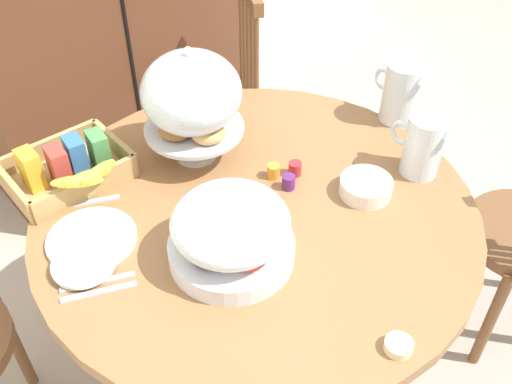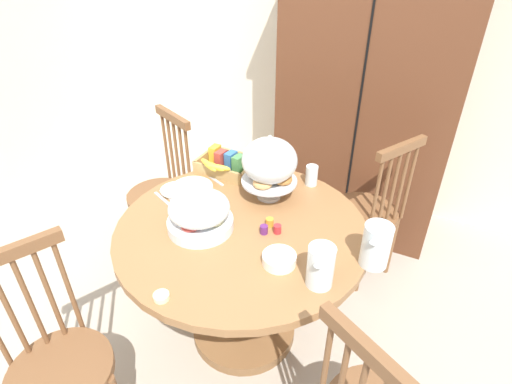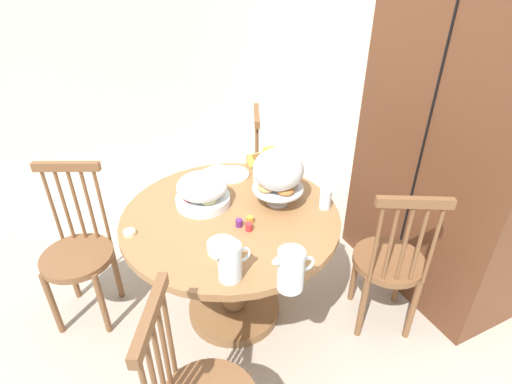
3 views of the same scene
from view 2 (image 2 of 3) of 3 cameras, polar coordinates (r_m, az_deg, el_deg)
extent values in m
plane|color=#A89E8E|center=(2.28, -0.73, -23.14)|extent=(10.00, 10.00, 0.00)
cube|color=silver|center=(3.07, 15.94, 20.72)|extent=(4.80, 0.06, 2.60)
cube|color=brown|center=(2.83, 15.56, 12.35)|extent=(1.10, 0.56, 1.90)
cube|color=black|center=(2.54, 14.40, 12.46)|extent=(0.01, 0.01, 1.52)
cylinder|color=olive|center=(1.89, -2.03, -5.26)|extent=(1.16, 1.16, 0.04)
cylinder|color=brown|center=(2.12, -1.85, -12.39)|extent=(0.14, 0.14, 0.63)
cylinder|color=brown|center=(2.38, -1.69, -18.40)|extent=(0.56, 0.56, 0.06)
cylinder|color=brown|center=(1.45, 9.62, -23.57)|extent=(0.02, 0.02, 0.48)
cube|color=brown|center=(1.20, 15.69, -20.87)|extent=(0.33, 0.21, 0.05)
cylinder|color=brown|center=(2.55, 14.92, -2.80)|extent=(0.40, 0.40, 0.04)
cylinder|color=brown|center=(2.84, 14.10, -4.18)|extent=(0.04, 0.04, 0.45)
cylinder|color=brown|center=(2.67, 10.00, -6.34)|extent=(0.04, 0.04, 0.45)
cylinder|color=brown|center=(2.71, 18.43, -7.03)|extent=(0.04, 0.04, 0.45)
cylinder|color=brown|center=(2.53, 14.41, -9.54)|extent=(0.04, 0.04, 0.45)
cylinder|color=brown|center=(2.44, 20.66, 1.16)|extent=(0.02, 0.02, 0.48)
cylinder|color=brown|center=(2.39, 19.66, 0.66)|extent=(0.02, 0.02, 0.48)
cylinder|color=brown|center=(2.34, 18.62, 0.14)|extent=(0.02, 0.02, 0.48)
cylinder|color=brown|center=(2.29, 17.53, -0.40)|extent=(0.02, 0.02, 0.48)
cylinder|color=brown|center=(2.24, 16.39, -0.97)|extent=(0.02, 0.02, 0.48)
cube|color=brown|center=(2.22, 19.79, 5.79)|extent=(0.20, 0.33, 0.05)
cylinder|color=brown|center=(2.68, -13.45, -0.59)|extent=(0.40, 0.40, 0.04)
cylinder|color=brown|center=(2.87, -16.63, -4.10)|extent=(0.04, 0.04, 0.45)
cylinder|color=brown|center=(2.66, -14.09, -6.98)|extent=(0.04, 0.04, 0.45)
cylinder|color=brown|center=(2.96, -11.77, -2.11)|extent=(0.04, 0.04, 0.45)
cylinder|color=brown|center=(2.75, -8.94, -4.73)|extent=(0.04, 0.04, 0.45)
cylinder|color=brown|center=(2.73, -12.50, 6.05)|extent=(0.02, 0.02, 0.48)
cylinder|color=brown|center=(2.67, -11.78, 5.54)|extent=(0.02, 0.02, 0.48)
cylinder|color=brown|center=(2.62, -11.03, 5.01)|extent=(0.02, 0.02, 0.48)
cylinder|color=brown|center=(2.56, -10.26, 4.45)|extent=(0.02, 0.02, 0.48)
cylinder|color=brown|center=(2.51, -9.45, 3.87)|extent=(0.02, 0.02, 0.48)
cube|color=brown|center=(2.51, -11.66, 10.25)|extent=(0.34, 0.18, 0.05)
cylinder|color=brown|center=(1.88, -25.70, -21.87)|extent=(0.40, 0.40, 0.04)
cylinder|color=brown|center=(2.15, -21.55, -21.36)|extent=(0.04, 0.04, 0.45)
cylinder|color=brown|center=(1.82, -31.12, -14.46)|extent=(0.02, 0.02, 0.48)
cylinder|color=brown|center=(1.82, -28.98, -13.70)|extent=(0.02, 0.02, 0.48)
cylinder|color=brown|center=(1.82, -26.86, -12.92)|extent=(0.02, 0.02, 0.48)
cylinder|color=brown|center=(1.82, -24.76, -12.13)|extent=(0.02, 0.02, 0.48)
cube|color=brown|center=(1.66, -31.37, -7.37)|extent=(0.18, 0.34, 0.05)
cylinder|color=silver|center=(2.08, 1.81, -0.49)|extent=(0.12, 0.12, 0.02)
cylinder|color=silver|center=(2.06, 1.83, 0.37)|extent=(0.03, 0.03, 0.09)
cylinder|color=silver|center=(2.03, 1.85, 1.58)|extent=(0.28, 0.28, 0.01)
torus|color=#B27033|center=(2.00, 3.76, 1.82)|extent=(0.10, 0.10, 0.03)
torus|color=#D19347|center=(2.08, 2.57, 3.21)|extent=(0.10, 0.10, 0.03)
torus|color=#935628|center=(2.04, 0.38, 2.54)|extent=(0.10, 0.10, 0.03)
torus|color=tan|center=(1.96, 0.94, 1.25)|extent=(0.10, 0.10, 0.03)
ellipsoid|color=silver|center=(1.97, 1.91, 4.46)|extent=(0.27, 0.27, 0.22)
sphere|color=silver|center=(1.92, 1.98, 7.61)|extent=(0.02, 0.02, 0.02)
cylinder|color=silver|center=(1.87, -7.78, -4.43)|extent=(0.30, 0.30, 0.05)
ellipsoid|color=beige|center=(1.82, -5.96, -3.97)|extent=(0.09, 0.09, 0.03)
ellipsoid|color=#8CBF59|center=(1.89, -6.84, -2.42)|extent=(0.09, 0.09, 0.03)
ellipsoid|color=#6B2D4C|center=(1.88, -9.69, -3.07)|extent=(0.09, 0.09, 0.03)
ellipsoid|color=#CC3D33|center=(1.81, -9.11, -4.62)|extent=(0.09, 0.09, 0.03)
ellipsoid|color=silver|center=(1.82, -7.99, -2.18)|extent=(0.28, 0.28, 0.13)
cylinder|color=silver|center=(1.70, 16.47, -7.19)|extent=(0.11, 0.11, 0.19)
cylinder|color=orange|center=(1.72, 16.32, -7.92)|extent=(0.10, 0.10, 0.13)
cone|color=silver|center=(1.60, 16.25, -6.38)|extent=(0.04, 0.04, 0.03)
torus|color=silver|center=(1.75, 17.18, -5.58)|extent=(0.02, 0.07, 0.07)
cylinder|color=silver|center=(1.57, 9.04, -10.24)|extent=(0.10, 0.10, 0.18)
cylinder|color=white|center=(1.59, 8.95, -10.94)|extent=(0.09, 0.09, 0.12)
cone|color=silver|center=(1.47, 8.78, -9.70)|extent=(0.04, 0.04, 0.03)
torus|color=silver|center=(1.61, 9.57, -8.42)|extent=(0.02, 0.08, 0.07)
cube|color=tan|center=(2.32, -4.04, 3.23)|extent=(0.30, 0.22, 0.01)
cube|color=tan|center=(2.22, -5.48, 2.61)|extent=(0.30, 0.02, 0.07)
cube|color=tan|center=(2.39, -2.75, 5.01)|extent=(0.30, 0.02, 0.07)
cube|color=tan|center=(2.37, -7.22, 4.62)|extent=(0.02, 0.22, 0.07)
cube|color=tan|center=(2.24, -0.73, 3.03)|extent=(0.02, 0.22, 0.07)
cube|color=gold|center=(2.34, -5.75, 5.19)|extent=(0.04, 0.07, 0.11)
cube|color=#B23D33|center=(2.28, -4.91, 4.48)|extent=(0.05, 0.07, 0.11)
cube|color=#336BAD|center=(2.27, -3.52, 4.31)|extent=(0.05, 0.08, 0.11)
cube|color=#47894C|center=(2.23, -2.46, 3.78)|extent=(0.05, 0.08, 0.11)
ellipsoid|color=yellow|center=(2.18, -6.65, 3.79)|extent=(0.14, 0.08, 0.05)
ellipsoid|color=yellow|center=(2.17, -5.97, 3.62)|extent=(0.13, 0.03, 0.05)
ellipsoid|color=yellow|center=(2.15, -5.29, 3.45)|extent=(0.14, 0.08, 0.05)
cylinder|color=white|center=(2.17, -8.97, 0.63)|extent=(0.22, 0.22, 0.01)
cylinder|color=white|center=(2.15, -11.29, 0.35)|extent=(0.15, 0.15, 0.01)
cylinder|color=white|center=(1.68, 3.27, -9.38)|extent=(0.14, 0.14, 0.04)
cylinder|color=silver|center=(2.17, 7.79, 2.32)|extent=(0.06, 0.06, 0.11)
cylinder|color=beige|center=(1.59, -13.12, -14.08)|extent=(0.06, 0.06, 0.02)
cylinder|color=#B7282D|center=(1.83, 3.01, -5.20)|extent=(0.04, 0.04, 0.04)
cylinder|color=orange|center=(1.87, 1.92, -4.25)|extent=(0.04, 0.04, 0.04)
cylinder|color=#5B2366|center=(1.83, 1.12, -5.28)|extent=(0.04, 0.04, 0.04)
cube|color=silver|center=(2.12, -12.15, -0.74)|extent=(0.16, 0.08, 0.01)
cube|color=silver|center=(2.11, -12.86, -1.03)|extent=(0.16, 0.08, 0.01)
cube|color=silver|center=(2.23, -5.94, 1.81)|extent=(0.16, 0.08, 0.01)
camera|label=1|loc=(1.52, -49.37, 18.42)|focal=41.01mm
camera|label=3|loc=(1.15, 85.90, 8.71)|focal=28.68mm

